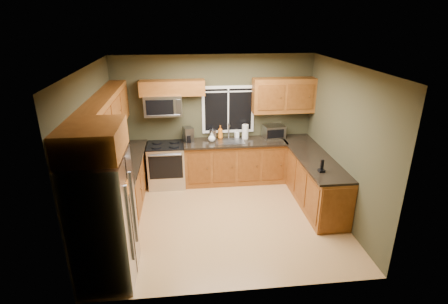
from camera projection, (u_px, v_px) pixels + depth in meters
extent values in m
plane|color=tan|center=(223.00, 218.00, 6.33)|extent=(4.20, 4.20, 0.00)
plane|color=white|center=(223.00, 66.00, 5.34)|extent=(4.20, 4.20, 0.00)
plane|color=#3C3A24|center=(214.00, 119.00, 7.50)|extent=(4.20, 0.00, 4.20)
plane|color=#3C3A24|center=(240.00, 202.00, 4.17)|extent=(4.20, 0.00, 4.20)
plane|color=#3C3A24|center=(94.00, 154.00, 5.62)|extent=(0.00, 3.60, 3.60)
plane|color=#3C3A24|center=(344.00, 144.00, 6.05)|extent=(0.00, 3.60, 3.60)
cube|color=white|center=(228.00, 110.00, 7.44)|extent=(1.12, 0.03, 1.02)
cube|color=black|center=(228.00, 110.00, 7.43)|extent=(1.00, 0.01, 0.90)
cube|color=white|center=(228.00, 110.00, 7.43)|extent=(0.03, 0.01, 0.90)
cube|color=white|center=(228.00, 92.00, 7.29)|extent=(1.00, 0.01, 0.03)
cube|color=brown|center=(123.00, 189.00, 6.42)|extent=(0.60, 2.65, 0.90)
cube|color=black|center=(122.00, 166.00, 6.25)|extent=(0.65, 2.65, 0.04)
cube|color=brown|center=(235.00, 162.00, 7.60)|extent=(2.17, 0.60, 0.90)
cube|color=black|center=(235.00, 142.00, 7.40)|extent=(2.17, 0.65, 0.04)
cube|color=brown|center=(311.00, 178.00, 6.86)|extent=(0.60, 2.50, 0.90)
cube|color=brown|center=(338.00, 211.00, 5.70)|extent=(0.56, 0.02, 0.82)
cube|color=black|center=(312.00, 156.00, 6.69)|extent=(0.65, 2.50, 0.04)
cube|color=brown|center=(106.00, 115.00, 5.89)|extent=(0.33, 2.65, 0.72)
cube|color=brown|center=(172.00, 88.00, 7.00)|extent=(1.30, 0.33, 0.30)
cube|color=brown|center=(284.00, 95.00, 7.31)|extent=(1.30, 0.33, 0.72)
cube|color=brown|center=(92.00, 140.00, 4.20)|extent=(0.72, 0.90, 0.38)
cube|color=#B7B7BC|center=(104.00, 220.00, 4.62)|extent=(0.72, 0.90, 1.80)
cube|color=slate|center=(130.00, 224.00, 4.45)|extent=(0.03, 0.04, 1.10)
cube|color=slate|center=(134.00, 208.00, 4.82)|extent=(0.03, 0.04, 1.10)
cube|color=black|center=(132.00, 219.00, 4.66)|extent=(0.01, 0.02, 1.78)
cube|color=orange|center=(127.00, 189.00, 4.38)|extent=(0.01, 0.14, 0.20)
cube|color=#B7B7BC|center=(167.00, 165.00, 7.42)|extent=(0.76, 0.65, 0.90)
cube|color=black|center=(165.00, 145.00, 7.25)|extent=(0.76, 0.64, 0.03)
cube|color=black|center=(166.00, 167.00, 7.08)|extent=(0.68, 0.02, 0.50)
cylinder|color=slate|center=(165.00, 155.00, 6.96)|extent=(0.64, 0.04, 0.04)
cylinder|color=black|center=(156.00, 147.00, 7.10)|extent=(0.20, 0.20, 0.01)
cylinder|color=black|center=(174.00, 146.00, 7.13)|extent=(0.20, 0.20, 0.01)
cylinder|color=black|center=(157.00, 142.00, 7.36)|extent=(0.20, 0.20, 0.01)
cylinder|color=black|center=(174.00, 142.00, 7.39)|extent=(0.20, 0.20, 0.01)
cube|color=#B7B7BC|center=(163.00, 105.00, 7.08)|extent=(0.76, 0.38, 0.42)
cube|color=black|center=(160.00, 107.00, 6.89)|extent=(0.54, 0.01, 0.30)
cube|color=slate|center=(179.00, 107.00, 6.93)|extent=(0.10, 0.01, 0.30)
cylinder|color=slate|center=(163.00, 115.00, 6.94)|extent=(0.66, 0.02, 0.02)
cube|color=slate|center=(230.00, 142.00, 7.39)|extent=(0.60, 0.42, 0.02)
cylinder|color=#B7B7BC|center=(229.00, 131.00, 7.51)|extent=(0.03, 0.03, 0.34)
cylinder|color=#B7B7BC|center=(229.00, 125.00, 7.38)|extent=(0.03, 0.18, 0.03)
cube|color=#B7B7BC|center=(274.00, 131.00, 7.57)|extent=(0.49, 0.39, 0.28)
cube|color=black|center=(276.00, 134.00, 7.41)|extent=(0.37, 0.07, 0.19)
cube|color=slate|center=(188.00, 134.00, 7.33)|extent=(0.24, 0.27, 0.31)
cylinder|color=black|center=(188.00, 139.00, 7.28)|extent=(0.14, 0.14, 0.16)
cylinder|color=#B7B7BC|center=(213.00, 135.00, 7.44)|extent=(0.20, 0.20, 0.22)
cone|color=black|center=(213.00, 129.00, 7.39)|extent=(0.13, 0.13, 0.06)
cylinder|color=white|center=(245.00, 132.00, 7.49)|extent=(0.15, 0.15, 0.31)
cylinder|color=slate|center=(245.00, 124.00, 7.43)|extent=(0.03, 0.03, 0.04)
imported|color=orange|center=(220.00, 132.00, 7.52)|extent=(0.11, 0.11, 0.28)
imported|color=white|center=(237.00, 134.00, 7.57)|extent=(0.10, 0.10, 0.18)
imported|color=white|center=(212.00, 137.00, 7.34)|extent=(0.19, 0.19, 0.19)
cube|color=black|center=(321.00, 171.00, 5.95)|extent=(0.10, 0.10, 0.04)
cube|color=black|center=(322.00, 165.00, 5.91)|extent=(0.05, 0.04, 0.18)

